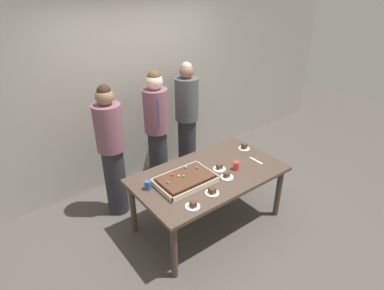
{
  "coord_description": "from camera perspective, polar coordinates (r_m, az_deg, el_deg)",
  "views": [
    {
      "loc": [
        -2.06,
        -2.37,
        2.76
      ],
      "look_at": [
        -0.13,
        0.15,
        1.08
      ],
      "focal_mm": 30.04,
      "sensor_mm": 36.0,
      "label": 1
    }
  ],
  "objects": [
    {
      "name": "plated_slice_near_right",
      "position": [
        3.41,
        3.6,
        -8.27
      ],
      "size": [
        0.15,
        0.15,
        0.07
      ],
      "color": "white",
      "rests_on": "party_table"
    },
    {
      "name": "drink_cup_middle",
      "position": [
        3.48,
        -7.85,
        -7.06
      ],
      "size": [
        0.07,
        0.07,
        0.1
      ],
      "primitive_type": "cylinder",
      "color": "#2D5199",
      "rests_on": "party_table"
    },
    {
      "name": "person_green_shirt_behind",
      "position": [
        4.8,
        -0.92,
        4.96
      ],
      "size": [
        0.34,
        0.34,
        1.71
      ],
      "rotation": [
        0.0,
        0.0,
        -2.22
      ],
      "color": "#28282D",
      "rests_on": "ground_plane"
    },
    {
      "name": "drink_cup_nearest",
      "position": [
        3.82,
        7.81,
        -3.65
      ],
      "size": [
        0.07,
        0.07,
        0.1
      ],
      "primitive_type": "cylinder",
      "color": "red",
      "rests_on": "party_table"
    },
    {
      "name": "party_table",
      "position": [
        3.78,
        2.98,
        -6.02
      ],
      "size": [
        1.75,
        1.01,
        0.73
      ],
      "color": "#47382D",
      "rests_on": "ground_plane"
    },
    {
      "name": "plated_slice_far_left",
      "position": [
        3.22,
        0.15,
        -10.67
      ],
      "size": [
        0.15,
        0.15,
        0.07
      ],
      "color": "white",
      "rests_on": "party_table"
    },
    {
      "name": "person_serving_front",
      "position": [
        4.37,
        -6.25,
        2.68
      ],
      "size": [
        0.33,
        0.33,
        1.72
      ],
      "rotation": [
        0.0,
        0.0,
        -1.84
      ],
      "color": "#28282D",
      "rests_on": "ground_plane"
    },
    {
      "name": "sheet_cake",
      "position": [
        3.56,
        -1.18,
        -6.16
      ],
      "size": [
        0.65,
        0.44,
        0.1
      ],
      "color": "beige",
      "rests_on": "party_table"
    },
    {
      "name": "plated_slice_center_front",
      "position": [
        3.81,
        4.87,
        -4.07
      ],
      "size": [
        0.15,
        0.15,
        0.07
      ],
      "color": "white",
      "rests_on": "party_table"
    },
    {
      "name": "cake_server_utensil",
      "position": [
        4.05,
        11.29,
        -2.75
      ],
      "size": [
        0.03,
        0.2,
        0.01
      ],
      "primitive_type": "cube",
      "color": "silver",
      "rests_on": "party_table"
    },
    {
      "name": "person_striped_tie_right",
      "position": [
        3.97,
        -14.07,
        -0.98
      ],
      "size": [
        0.33,
        0.33,
        1.71
      ],
      "rotation": [
        0.0,
        0.0,
        -1.1
      ],
      "color": "#28282D",
      "rests_on": "ground_plane"
    },
    {
      "name": "plated_slice_far_right",
      "position": [
        4.28,
        9.25,
        -0.39
      ],
      "size": [
        0.15,
        0.15,
        0.08
      ],
      "color": "white",
      "rests_on": "party_table"
    },
    {
      "name": "interior_back_panel",
      "position": [
        4.64,
        -9.86,
        11.8
      ],
      "size": [
        8.0,
        0.12,
        3.0
      ],
      "primitive_type": "cube",
      "color": "#9E998E",
      "rests_on": "ground_plane"
    },
    {
      "name": "ground_plane",
      "position": [
        4.18,
        2.75,
        -13.43
      ],
      "size": [
        12.0,
        12.0,
        0.0
      ],
      "primitive_type": "plane",
      "color": "#4C4742"
    },
    {
      "name": "plated_slice_near_left",
      "position": [
        3.67,
        6.19,
        -5.52
      ],
      "size": [
        0.15,
        0.15,
        0.06
      ],
      "color": "white",
      "rests_on": "party_table"
    }
  ]
}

